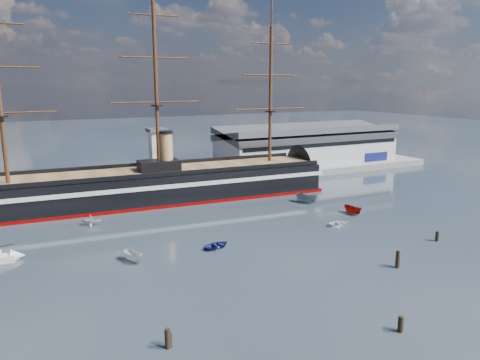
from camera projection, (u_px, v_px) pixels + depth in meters
name	position (u px, v px, depth m)	size (l,w,h in m)	color
ground	(191.00, 220.00, 101.28)	(600.00, 600.00, 0.00)	#222D33
quay	(179.00, 184.00, 137.14)	(180.00, 18.00, 2.00)	slate
warehouse	(307.00, 146.00, 160.16)	(63.00, 21.00, 11.60)	#B7BABC
quay_tower	(157.00, 154.00, 129.43)	(5.00, 5.00, 15.00)	silver
warship	(145.00, 186.00, 116.01)	(113.30, 21.06, 53.94)	black
motorboat_a	(133.00, 262.00, 77.89)	(5.94, 2.18, 2.38)	silver
motorboat_b	(217.00, 248.00, 84.51)	(3.17, 1.27, 1.48)	navy
motorboat_c	(353.00, 214.00, 106.23)	(5.87, 2.15, 2.35)	maroon
motorboat_d	(92.00, 225.00, 98.08)	(6.73, 2.92, 2.47)	silver
motorboat_e	(340.00, 226.00, 97.63)	(3.14, 1.26, 1.46)	white
motorboat_f	(306.00, 203.00, 115.99)	(7.03, 2.58, 2.81)	slate
piling_near_left	(168.00, 348.00, 52.67)	(0.64, 0.64, 3.11)	black
piling_near_mid	(400.00, 332.00, 56.11)	(0.64, 0.64, 2.75)	black
piling_near_right	(397.00, 268.00, 75.48)	(0.64, 0.64, 3.61)	black
piling_far_right	(437.00, 241.00, 88.10)	(0.64, 0.64, 2.65)	black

